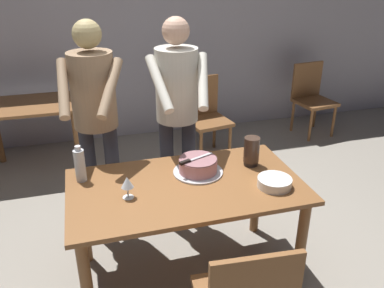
{
  "coord_description": "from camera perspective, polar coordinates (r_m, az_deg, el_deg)",
  "views": [
    {
      "loc": [
        -0.57,
        -2.16,
        2.07
      ],
      "look_at": [
        0.12,
        0.28,
        0.9
      ],
      "focal_mm": 37.22,
      "sensor_mm": 36.0,
      "label": 1
    }
  ],
  "objects": [
    {
      "name": "ground_plane",
      "position": [
        3.04,
        -0.76,
        -18.03
      ],
      "size": [
        14.0,
        14.0,
        0.0
      ],
      "primitive_type": "plane",
      "color": "gray"
    },
    {
      "name": "wine_glass_near",
      "position": [
        2.44,
        -9.27,
        -5.54
      ],
      "size": [
        0.08,
        0.08,
        0.14
      ],
      "color": "silver",
      "rests_on": "main_dining_table"
    },
    {
      "name": "main_dining_table",
      "position": [
        2.65,
        -0.84,
        -7.94
      ],
      "size": [
        1.51,
        0.85,
        0.75
      ],
      "color": "brown",
      "rests_on": "ground_plane"
    },
    {
      "name": "cake_on_platter",
      "position": [
        2.7,
        0.87,
        -3.18
      ],
      "size": [
        0.34,
        0.34,
        0.11
      ],
      "color": "silver",
      "rests_on": "main_dining_table"
    },
    {
      "name": "background_chair_0",
      "position": [
        5.36,
        16.77,
        6.6
      ],
      "size": [
        0.5,
        0.5,
        0.9
      ],
      "color": "brown",
      "rests_on": "ground_plane"
    },
    {
      "name": "water_bottle",
      "position": [
        2.68,
        -15.77,
        -2.91
      ],
      "size": [
        0.07,
        0.07,
        0.25
      ],
      "color": "silver",
      "rests_on": "main_dining_table"
    },
    {
      "name": "person_standing_beside",
      "position": [
        2.99,
        -13.74,
        4.67
      ],
      "size": [
        0.47,
        0.58,
        1.72
      ],
      "color": "#2D2D38",
      "rests_on": "ground_plane"
    },
    {
      "name": "back_wall",
      "position": [
        4.96,
        -9.4,
        16.13
      ],
      "size": [
        10.0,
        0.12,
        2.7
      ],
      "primitive_type": "cube",
      "color": "#ADA8B2",
      "rests_on": "ground_plane"
    },
    {
      "name": "background_chair_1",
      "position": [
        4.5,
        1.91,
        4.28
      ],
      "size": [
        0.51,
        0.51,
        0.9
      ],
      "color": "brown",
      "rests_on": "ground_plane"
    },
    {
      "name": "plate_stack",
      "position": [
        2.61,
        11.74,
        -5.41
      ],
      "size": [
        0.22,
        0.22,
        0.06
      ],
      "color": "white",
      "rests_on": "main_dining_table"
    },
    {
      "name": "cake_knife",
      "position": [
        2.64,
        -0.35,
        -2.39
      ],
      "size": [
        0.26,
        0.12,
        0.02
      ],
      "color": "silver",
      "rests_on": "cake_on_platter"
    },
    {
      "name": "hurricane_lamp",
      "position": [
        2.81,
        8.52,
        -1.02
      ],
      "size": [
        0.11,
        0.11,
        0.21
      ],
      "color": "black",
      "rests_on": "main_dining_table"
    },
    {
      "name": "person_cutting_cake",
      "position": [
        3.04,
        -2.13,
        5.69
      ],
      "size": [
        0.47,
        0.56,
        1.72
      ],
      "color": "#2D2D38",
      "rests_on": "ground_plane"
    },
    {
      "name": "background_table",
      "position": [
        4.46,
        -21.89,
        3.42
      ],
      "size": [
        1.0,
        0.7,
        0.74
      ],
      "color": "brown",
      "rests_on": "ground_plane"
    }
  ]
}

